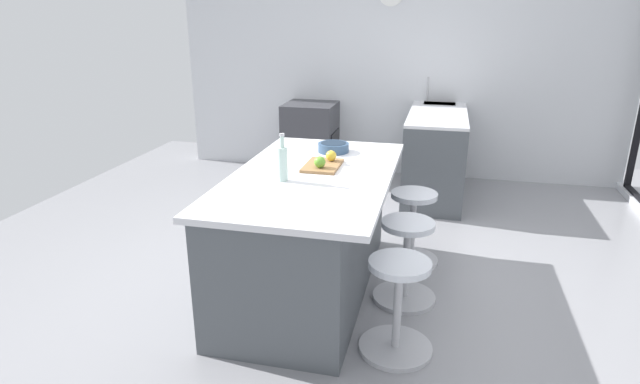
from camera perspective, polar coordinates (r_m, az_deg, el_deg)
name	(u,v)px	position (r m, az deg, el deg)	size (l,w,h in m)	color
ground_plane	(355,268)	(4.17, 3.85, -8.30)	(7.01, 7.01, 0.00)	gray
interior_partition_left	(397,50)	(6.39, 8.45, 15.07)	(0.15, 5.26, 2.96)	silver
sink_cabinet	(436,145)	(6.18, 12.59, 5.07)	(2.29, 0.60, 1.19)	#4C5156
oven_range	(311,139)	(6.37, -1.02, 5.76)	(0.60, 0.61, 0.88)	#38383D
kitchen_island	(307,231)	(3.70, -1.47, -4.33)	(1.91, 1.06, 0.88)	#4C5156
stool_by_window	(412,230)	(4.22, 10.03, -4.08)	(0.44, 0.44, 0.59)	#B7B7BC
stool_middle	(406,263)	(3.67, 9.37, -7.71)	(0.44, 0.44, 0.59)	#B7B7BC
stool_near_camera	(397,309)	(3.15, 8.46, -12.58)	(0.44, 0.44, 0.59)	#B7B7BC
cutting_board	(322,166)	(3.68, 0.27, 2.91)	(0.36, 0.24, 0.02)	olive
apple_green	(320,162)	(3.58, -0.02, 3.29)	(0.08, 0.08, 0.08)	#609E2D
apple_yellow	(331,156)	(3.75, 1.22, 3.99)	(0.08, 0.08, 0.08)	gold
water_bottle	(283,163)	(3.35, -4.11, 3.23)	(0.06, 0.06, 0.31)	silver
fruit_bowl	(333,147)	(4.07, 1.48, 4.95)	(0.24, 0.24, 0.07)	#334C6B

